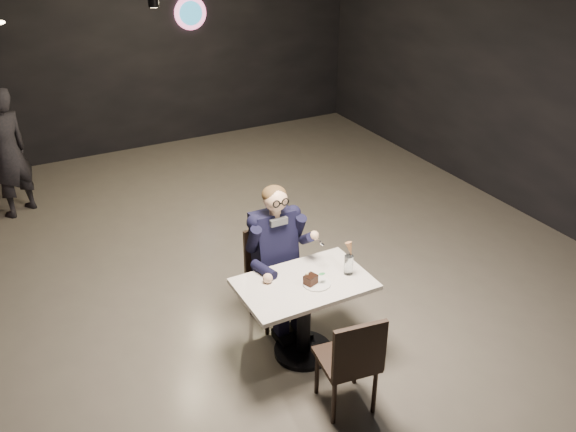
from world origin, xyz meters
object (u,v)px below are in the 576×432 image
chair_near (347,357)px  passerby (8,153)px  main_table (304,318)px  chair_far (275,278)px  sundae_glass (349,265)px  seated_man (275,254)px

chair_near → passerby: bearing=119.9°
passerby → chair_near: bearing=77.3°
main_table → chair_far: chair_far is taller
sundae_glass → passerby: 4.68m
main_table → sundae_glass: size_ratio=6.33×
chair_far → passerby: 3.97m
chair_near → passerby: 5.08m
passerby → main_table: bearing=80.5°
passerby → chair_far: bearing=83.9°
seated_man → sundae_glass: size_ratio=8.28×
chair_near → seated_man: bearing=98.1°
main_table → passerby: passerby is taller
sundae_glass → passerby: passerby is taller
chair_far → passerby: passerby is taller
chair_far → seated_man: 0.26m
seated_man → passerby: 3.96m
main_table → sundae_glass: (0.39, -0.06, 0.46)m
main_table → chair_near: 0.68m
chair_near → main_table: bearing=98.1°
chair_near → passerby: (-1.88, 4.70, 0.35)m
main_table → passerby: size_ratio=0.68×
chair_far → chair_near: bearing=-90.0°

